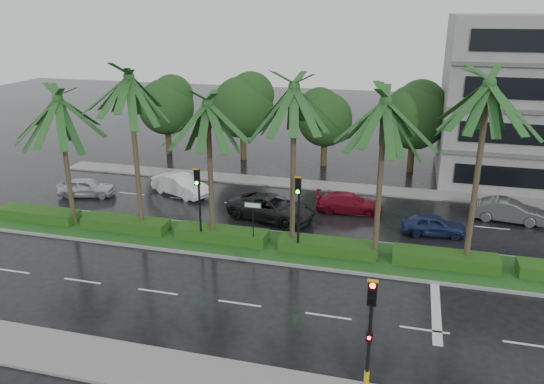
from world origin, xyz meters
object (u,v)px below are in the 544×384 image
(car_white, at_px, (180,185))
(car_darkgrey, at_px, (271,208))
(car_red, at_px, (349,203))
(signal_near, at_px, (370,330))
(street_sign, at_px, (253,213))
(signal_median_left, at_px, (198,194))
(car_silver, at_px, (86,187))
(car_grey, at_px, (508,211))
(car_blue, at_px, (433,225))

(car_white, xyz_separation_m, car_darkgrey, (7.32, -2.70, 0.02))
(car_white, xyz_separation_m, car_red, (11.82, -0.22, -0.12))
(signal_near, bearing_deg, street_sign, 125.34)
(signal_median_left, height_order, car_silver, signal_median_left)
(car_red, xyz_separation_m, car_grey, (9.67, 0.92, 0.06))
(car_darkgrey, relative_size, car_blue, 1.51)
(signal_median_left, relative_size, car_red, 1.02)
(car_red, height_order, car_blue, car_red)
(car_red, bearing_deg, signal_near, -176.58)
(signal_near, distance_m, car_silver, 25.70)
(signal_median_left, bearing_deg, car_silver, 153.07)
(signal_near, bearing_deg, car_blue, 80.20)
(car_silver, relative_size, car_blue, 1.06)
(signal_median_left, distance_m, car_blue, 13.59)
(car_red, relative_size, car_blue, 1.18)
(signal_near, relative_size, signal_median_left, 1.00)
(car_white, distance_m, car_grey, 21.51)
(street_sign, distance_m, car_red, 8.35)
(signal_near, bearing_deg, car_red, 99.01)
(signal_median_left, height_order, car_grey, signal_median_left)
(signal_median_left, height_order, car_darkgrey, signal_median_left)
(signal_median_left, bearing_deg, street_sign, 3.47)
(signal_near, xyz_separation_m, car_red, (-2.67, 16.85, -1.88))
(street_sign, relative_size, car_white, 0.58)
(signal_median_left, distance_m, car_grey, 18.96)
(street_sign, height_order, car_white, street_sign)
(car_grey, bearing_deg, car_silver, 101.10)
(car_grey, bearing_deg, car_white, 97.51)
(car_grey, bearing_deg, car_red, 101.09)
(car_darkgrey, relative_size, car_red, 1.28)
(car_silver, height_order, car_darkgrey, car_darkgrey)
(car_silver, distance_m, car_blue, 23.21)
(car_silver, distance_m, car_darkgrey, 13.55)
(signal_median_left, relative_size, car_silver, 1.13)
(signal_median_left, xyz_separation_m, car_grey, (17.00, 8.08, -2.31))
(car_blue, bearing_deg, car_silver, 83.35)
(car_silver, xyz_separation_m, car_grey, (27.70, 2.65, 0.03))
(signal_near, height_order, car_darkgrey, signal_near)
(car_white, bearing_deg, car_grey, -65.18)
(street_sign, relative_size, car_grey, 0.62)
(car_blue, bearing_deg, signal_near, 165.15)
(car_silver, bearing_deg, car_white, -87.15)
(signal_median_left, distance_m, street_sign, 3.13)
(car_white, relative_size, car_grey, 1.08)
(signal_median_left, xyz_separation_m, car_red, (7.33, 7.16, -2.38))
(car_silver, relative_size, car_white, 0.86)
(car_blue, relative_size, car_grey, 0.87)
(signal_near, distance_m, street_sign, 12.11)
(car_white, bearing_deg, signal_near, -116.70)
(car_silver, relative_size, car_red, 0.90)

